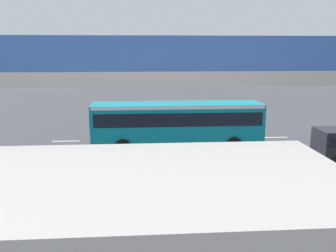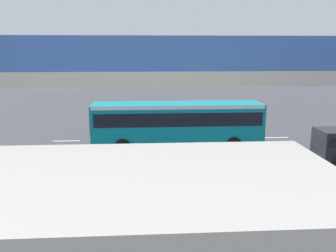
# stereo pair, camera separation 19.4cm
# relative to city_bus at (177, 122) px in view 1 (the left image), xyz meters

# --- Properties ---
(ground) EXTENTS (80.00, 80.00, 0.00)m
(ground) POSITION_rel_city_bus_xyz_m (0.08, 0.08, -1.88)
(ground) COLOR #424247
(city_bus) EXTENTS (11.54, 2.85, 3.15)m
(city_bus) POSITION_rel_city_bus_xyz_m (0.00, 0.00, 0.00)
(city_bus) COLOR #0C8493
(city_bus) RESTS_ON ground
(bicycle_green) EXTENTS (1.77, 0.44, 0.96)m
(bicycle_green) POSITION_rel_city_bus_xyz_m (7.43, 5.53, -1.51)
(bicycle_green) COLOR black
(bicycle_green) RESTS_ON ground
(traffic_sign) EXTENTS (0.08, 0.60, 2.80)m
(traffic_sign) POSITION_rel_city_bus_xyz_m (1.04, -3.77, 0.01)
(traffic_sign) COLOR slate
(traffic_sign) RESTS_ON ground
(lane_dash_leftmost) EXTENTS (2.00, 0.20, 0.01)m
(lane_dash_leftmost) POSITION_rel_city_bus_xyz_m (-7.92, -2.53, -1.88)
(lane_dash_leftmost) COLOR silver
(lane_dash_leftmost) RESTS_ON ground
(lane_dash_left) EXTENTS (2.00, 0.20, 0.01)m
(lane_dash_left) POSITION_rel_city_bus_xyz_m (-3.92, -2.53, -1.88)
(lane_dash_left) COLOR silver
(lane_dash_left) RESTS_ON ground
(lane_dash_centre) EXTENTS (2.00, 0.20, 0.01)m
(lane_dash_centre) POSITION_rel_city_bus_xyz_m (0.08, -2.53, -1.88)
(lane_dash_centre) COLOR silver
(lane_dash_centre) RESTS_ON ground
(lane_dash_right) EXTENTS (2.00, 0.20, 0.01)m
(lane_dash_right) POSITION_rel_city_bus_xyz_m (4.08, -2.53, -1.88)
(lane_dash_right) COLOR silver
(lane_dash_right) RESTS_ON ground
(lane_dash_rightmost) EXTENTS (2.00, 0.20, 0.01)m
(lane_dash_rightmost) POSITION_rel_city_bus_xyz_m (8.08, -2.53, -1.88)
(lane_dash_rightmost) COLOR silver
(lane_dash_rightmost) RESTS_ON ground
(pedestrian_overpass) EXTENTS (27.80, 2.60, 7.15)m
(pedestrian_overpass) POSITION_rel_city_bus_xyz_m (0.08, 11.42, 3.45)
(pedestrian_overpass) COLOR #B2ADA5
(pedestrian_overpass) RESTS_ON ground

